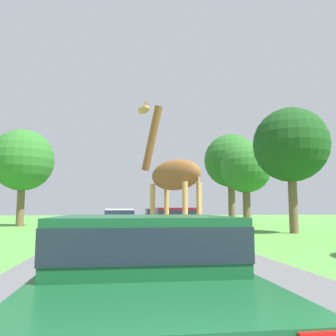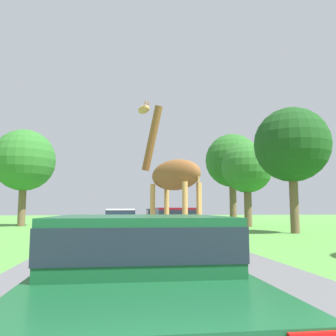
{
  "view_description": "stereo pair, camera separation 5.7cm",
  "coord_description": "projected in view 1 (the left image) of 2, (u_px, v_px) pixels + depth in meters",
  "views": [
    {
      "loc": [
        -0.82,
        -0.04,
        1.34
      ],
      "look_at": [
        0.66,
        10.83,
        2.61
      ],
      "focal_mm": 38.0,
      "sensor_mm": 36.0,
      "label": 1
    },
    {
      "loc": [
        -0.77,
        -0.05,
        1.34
      ],
      "look_at": [
        0.66,
        10.83,
        2.61
      ],
      "focal_mm": 38.0,
      "sensor_mm": 36.0,
      "label": 2
    }
  ],
  "objects": [
    {
      "name": "road",
      "position": [
        129.0,
        225.0,
        29.52
      ],
      "size": [
        6.47,
        120.0,
        0.0
      ],
      "color": "#5B5B5E",
      "rests_on": "ground"
    },
    {
      "name": "car_far_ahead",
      "position": [
        174.0,
        223.0,
        15.16
      ],
      "size": [
        1.76,
        4.35,
        1.4
      ],
      "color": "maroon",
      "rests_on": "ground"
    },
    {
      "name": "tree_far_right",
      "position": [
        23.0,
        160.0,
        28.37
      ],
      "size": [
        4.91,
        4.91,
        7.7
      ],
      "color": "brown",
      "rests_on": "ground"
    },
    {
      "name": "car_queue_right",
      "position": [
        119.0,
        220.0,
        20.11
      ],
      "size": [
        1.76,
        4.26,
        1.36
      ],
      "color": "silver",
      "rests_on": "ground"
    },
    {
      "name": "car_lead_maroon",
      "position": [
        141.0,
        275.0,
        3.56
      ],
      "size": [
        1.83,
        4.16,
        1.27
      ],
      "color": "#144C28",
      "rests_on": "ground"
    },
    {
      "name": "tree_centre_back",
      "position": [
        231.0,
        161.0,
        33.44
      ],
      "size": [
        5.0,
        5.0,
        8.39
      ],
      "color": "brown",
      "rests_on": "ground"
    },
    {
      "name": "giraffe_near_road",
      "position": [
        172.0,
        176.0,
        11.13
      ],
      "size": [
        2.06,
        2.59,
        5.12
      ],
      "rotation": [
        0.0,
        0.0,
        0.63
      ],
      "color": "tan",
      "rests_on": "ground"
    },
    {
      "name": "tree_right_cluster",
      "position": [
        246.0,
        168.0,
        27.68
      ],
      "size": [
        3.97,
        3.97,
        6.56
      ],
      "color": "brown",
      "rests_on": "ground"
    },
    {
      "name": "car_queue_left",
      "position": [
        157.0,
        217.0,
        27.1
      ],
      "size": [
        1.86,
        4.76,
        1.36
      ],
      "color": "black",
      "rests_on": "ground"
    },
    {
      "name": "tree_mid_field",
      "position": [
        291.0,
        145.0,
        20.33
      ],
      "size": [
        4.27,
        4.27,
        7.14
      ],
      "color": "brown",
      "rests_on": "ground"
    }
  ]
}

